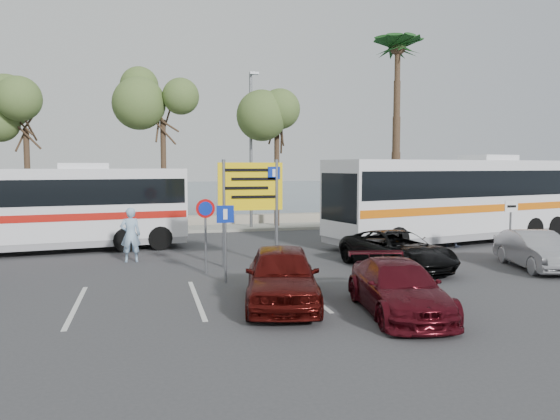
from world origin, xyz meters
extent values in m
plane|color=#363639|center=(0.00, 0.00, 0.00)|extent=(120.00, 120.00, 0.00)
cube|color=gray|center=(0.00, 14.00, 0.07)|extent=(44.00, 2.40, 0.15)
cube|color=#9F947F|center=(0.00, 16.00, 0.30)|extent=(48.00, 0.80, 0.60)
plane|color=#384959|center=(0.00, 60.00, 0.01)|extent=(140.00, 140.00, 0.00)
cylinder|color=#382619|center=(-8.00, 14.00, 2.67)|extent=(0.28, 0.28, 5.04)
cylinder|color=#382619|center=(-1.50, 14.00, 2.95)|extent=(0.28, 0.28, 5.60)
cylinder|color=#382619|center=(4.50, 14.00, 2.74)|extent=(0.28, 0.28, 5.18)
cylinder|color=#382619|center=(11.50, 14.00, 5.15)|extent=(0.48, 0.48, 10.00)
cylinder|color=slate|center=(3.00, 13.60, 4.15)|extent=(0.16, 0.16, 8.00)
cylinder|color=slate|center=(3.00, 13.15, 8.10)|extent=(0.12, 0.90, 0.12)
cube|color=slate|center=(3.00, 12.65, 8.05)|extent=(0.45, 0.25, 0.12)
cylinder|color=slate|center=(0.10, 3.20, 1.80)|extent=(0.12, 0.12, 3.60)
cylinder|color=slate|center=(1.90, 3.20, 1.80)|extent=(0.12, 0.12, 3.60)
cube|color=yellow|center=(1.00, 3.20, 2.70)|extent=(2.20, 0.06, 1.60)
cube|color=#0C2699|center=(1.80, 3.16, 3.15)|extent=(0.42, 0.01, 0.42)
cylinder|color=slate|center=(-0.60, 2.40, 1.10)|extent=(0.07, 0.07, 2.20)
cylinder|color=#B20C0C|center=(-0.60, 2.37, 2.05)|extent=(0.60, 0.03, 0.60)
cylinder|color=slate|center=(-0.20, 0.80, 1.10)|extent=(0.07, 0.07, 2.20)
cube|color=#0C2699|center=(-0.20, 0.78, 2.00)|extent=(0.50, 0.03, 0.50)
cylinder|color=slate|center=(9.80, 1.50, 1.10)|extent=(0.07, 0.07, 2.20)
cube|color=white|center=(9.80, 1.48, 2.00)|extent=(0.50, 0.03, 0.40)
cube|color=white|center=(-6.50, 7.94, 1.90)|extent=(11.47, 4.07, 2.76)
cube|color=black|center=(-6.50, 7.94, 2.39)|extent=(11.25, 4.07, 0.98)
cube|color=#B3140D|center=(-6.50, 7.94, 1.45)|extent=(11.36, 4.08, 0.28)
cube|color=gray|center=(-6.50, 7.94, 0.51)|extent=(11.35, 4.03, 0.51)
cube|color=white|center=(-6.50, 7.94, 3.39)|extent=(2.08, 1.77, 0.22)
cube|color=white|center=(10.80, 6.50, 2.10)|extent=(12.71, 5.59, 3.06)
cube|color=black|center=(10.80, 6.50, 2.64)|extent=(12.48, 5.57, 1.09)
cube|color=orange|center=(10.80, 6.50, 1.61)|extent=(12.60, 5.59, 0.31)
cube|color=gray|center=(10.80, 6.50, 0.57)|extent=(12.58, 5.53, 0.57)
cube|color=white|center=(10.80, 6.50, 3.75)|extent=(2.41, 2.11, 0.25)
imported|color=#4F0D16|center=(3.17, -3.50, 0.60)|extent=(2.23, 4.32, 1.20)
imported|color=#490C0A|center=(0.77, -2.09, 0.73)|extent=(2.59, 4.55, 1.46)
imported|color=black|center=(5.57, 1.50, 0.63)|extent=(2.83, 4.81, 1.26)
imported|color=gray|center=(10.00, 0.45, 0.62)|extent=(2.14, 3.98, 1.25)
imported|color=#95B8D8|center=(-2.96, 5.00, 0.97)|extent=(0.73, 0.50, 1.93)
imported|color=#333A4C|center=(9.97, 5.55, 0.94)|extent=(1.13, 1.16, 1.89)
camera|label=1|loc=(-2.40, -14.77, 3.38)|focal=35.00mm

